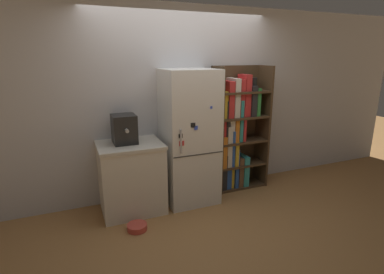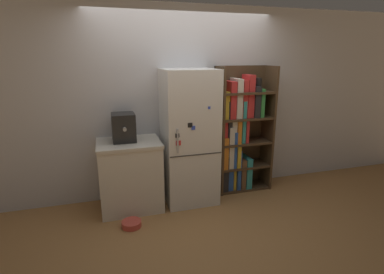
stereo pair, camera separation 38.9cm
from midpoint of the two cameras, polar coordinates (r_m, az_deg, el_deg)
The scene contains 7 objects.
ground_plane at distance 4.17m, azimuth -2.46°, elevation -12.49°, with size 16.00×16.00×0.00m, color #A87542.
wall_back at distance 4.19m, azimuth -4.91°, elevation 6.40°, with size 8.00×0.05×2.60m.
refrigerator at distance 3.97m, azimuth -3.31°, elevation -0.13°, with size 0.68×0.64×1.78m.
bookshelf at distance 4.41m, azimuth 5.63°, elevation 0.85°, with size 0.80×0.38×1.81m.
kitchen_counter at distance 3.94m, azimuth -14.28°, elevation -7.49°, with size 0.79×0.64×0.90m.
espresso_machine at distance 3.79m, azimuth -15.69°, elevation 1.45°, with size 0.28×0.36×0.35m.
pet_bowl at distance 3.68m, azimuth -13.55°, elevation -16.36°, with size 0.23×0.23×0.07m.
Camera 1 is at (-1.43, -3.41, 1.94)m, focal length 28.00 mm.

